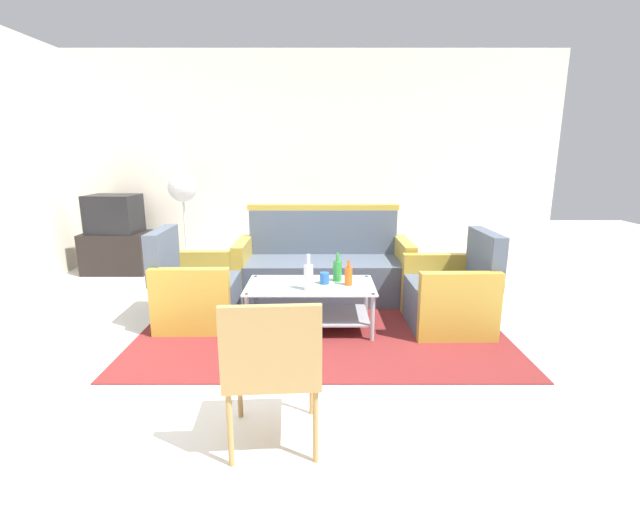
# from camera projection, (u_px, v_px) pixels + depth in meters

# --- Properties ---
(ground_plane) EXTENTS (14.00, 14.00, 0.00)m
(ground_plane) POSITION_uv_depth(u_px,v_px,m) (308.00, 363.00, 3.27)
(ground_plane) COLOR white
(wall_back) EXTENTS (6.52, 0.12, 2.80)m
(wall_back) POSITION_uv_depth(u_px,v_px,m) (315.00, 161.00, 5.93)
(wall_back) COLOR silver
(wall_back) RESTS_ON ground
(rug) EXTENTS (3.11, 2.24, 0.01)m
(rug) POSITION_uv_depth(u_px,v_px,m) (324.00, 322.00, 4.04)
(rug) COLOR maroon
(rug) RESTS_ON ground
(couch) EXTENTS (1.80, 0.75, 0.96)m
(couch) POSITION_uv_depth(u_px,v_px,m) (326.00, 269.00, 4.67)
(couch) COLOR #4C5666
(couch) RESTS_ON rug
(armchair_left) EXTENTS (0.71, 0.77, 0.85)m
(armchair_left) POSITION_uv_depth(u_px,v_px,m) (198.00, 291.00, 4.01)
(armchair_left) COLOR #4C5666
(armchair_left) RESTS_ON rug
(armchair_right) EXTENTS (0.71, 0.77, 0.85)m
(armchair_right) POSITION_uv_depth(u_px,v_px,m) (453.00, 296.00, 3.89)
(armchair_right) COLOR #4C5666
(armchair_right) RESTS_ON rug
(coffee_table) EXTENTS (1.10, 0.60, 0.40)m
(coffee_table) POSITION_uv_depth(u_px,v_px,m) (313.00, 300.00, 3.83)
(coffee_table) COLOR silver
(coffee_table) RESTS_ON rug
(bottle_clear) EXTENTS (0.08, 0.08, 0.30)m
(bottle_clear) POSITION_uv_depth(u_px,v_px,m) (311.00, 276.00, 3.63)
(bottle_clear) COLOR silver
(bottle_clear) RESTS_ON coffee_table
(bottle_orange) EXTENTS (0.07, 0.07, 0.22)m
(bottle_orange) POSITION_uv_depth(u_px,v_px,m) (351.00, 276.00, 3.76)
(bottle_orange) COLOR #D85919
(bottle_orange) RESTS_ON coffee_table
(bottle_green) EXTENTS (0.08, 0.08, 0.25)m
(bottle_green) POSITION_uv_depth(u_px,v_px,m) (339.00, 270.00, 3.89)
(bottle_green) COLOR #2D8C38
(bottle_green) RESTS_ON coffee_table
(cup) EXTENTS (0.08, 0.08, 0.10)m
(cup) POSITION_uv_depth(u_px,v_px,m) (327.00, 278.00, 3.81)
(cup) COLOR #2659A5
(cup) RESTS_ON coffee_table
(tv_stand) EXTENTS (0.80, 0.50, 0.52)m
(tv_stand) POSITION_uv_depth(u_px,v_px,m) (121.00, 252.00, 5.70)
(tv_stand) COLOR black
(tv_stand) RESTS_ON ground
(television) EXTENTS (0.63, 0.49, 0.48)m
(television) POSITION_uv_depth(u_px,v_px,m) (117.00, 214.00, 5.59)
(television) COLOR black
(television) RESTS_ON tv_stand
(pedestal_fan) EXTENTS (0.36, 0.36, 1.27)m
(pedestal_fan) POSITION_uv_depth(u_px,v_px,m) (185.00, 193.00, 5.58)
(pedestal_fan) COLOR #2D2D33
(pedestal_fan) RESTS_ON ground
(wicker_chair) EXTENTS (0.51, 0.51, 0.84)m
(wicker_chair) POSITION_uv_depth(u_px,v_px,m) (275.00, 362.00, 2.22)
(wicker_chair) COLOR #AD844C
(wicker_chair) RESTS_ON ground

